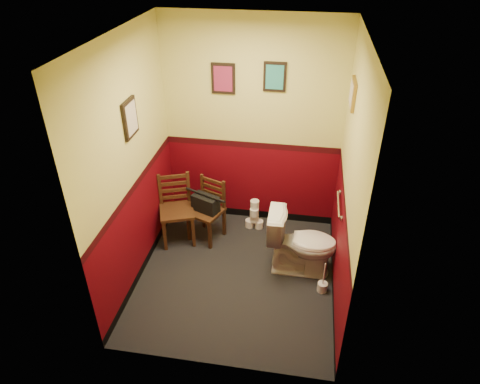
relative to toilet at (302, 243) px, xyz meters
The scene contains 17 objects.
floor 0.85m from the toilet, 162.36° to the right, with size 2.20×2.40×0.00m, color black.
ceiling 2.43m from the toilet, 162.36° to the right, with size 2.20×2.40×0.00m, color silver.
wall_back 1.54m from the toilet, 126.56° to the left, with size 2.20×2.70×0.00m, color #55040D.
wall_front 1.86m from the toilet, 116.74° to the right, with size 2.20×2.70×0.00m, color #55040D.
wall_left 2.07m from the toilet, behind, with size 2.40×2.70×0.00m, color #55040D.
wall_right 1.05m from the toilet, 31.07° to the right, with size 2.40×2.70×0.00m, color #55040D.
grab_bar 0.66m from the toilet, ahead, with size 0.05×0.56×0.06m.
framed_print_back_a 2.11m from the toilet, 138.38° to the left, with size 0.28×0.04×0.36m.
framed_print_back_b 1.92m from the toilet, 116.31° to the left, with size 0.26×0.04×0.34m.
framed_print_left 2.32m from the toilet, behind, with size 0.04×0.30×0.38m.
framed_print_right 1.74m from the toilet, 45.91° to the left, with size 0.04×0.34×0.28m.
toilet is the anchor object (origin of this frame).
toilet_brush 0.53m from the toilet, 49.88° to the right, with size 0.11×0.11×0.40m.
chair_left 1.62m from the toilet, 167.25° to the left, with size 0.53×0.53×0.88m.
chair_right 1.29m from the toilet, 159.32° to the left, with size 0.50×0.50×0.81m.
handbag 1.30m from the toilet, 160.95° to the left, with size 0.37×0.28×0.24m.
tp_stack 0.99m from the toilet, 131.37° to the left, with size 0.24×0.15×0.42m.
Camera 1 is at (0.64, -3.64, 3.50)m, focal length 32.00 mm.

